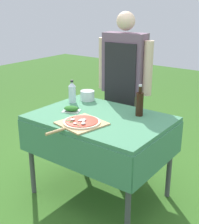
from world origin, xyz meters
TOP-DOWN VIEW (x-y plane):
  - ground_plane at (0.00, 0.00)m, footprint 12.00×12.00m
  - prep_table at (0.00, 0.00)m, footprint 1.17×0.83m
  - person_cook at (-0.19, 0.67)m, footprint 0.60×0.23m
  - pizza_on_peel at (-0.01, -0.24)m, footprint 0.39×0.53m
  - oil_bottle at (0.25, 0.23)m, footprint 0.07×0.07m
  - water_bottle at (-0.45, 0.16)m, footprint 0.07×0.07m
  - herb_container at (-0.29, -0.05)m, footprint 0.19×0.17m
  - mixing_tub at (-0.38, 0.30)m, footprint 0.14×0.14m

SIDE VIEW (x-z plane):
  - ground_plane at x=0.00m, z-range 0.00..0.00m
  - prep_table at x=0.00m, z-range 0.29..1.06m
  - pizza_on_peel at x=-0.01m, z-range 0.76..0.81m
  - herb_container at x=-0.29m, z-range 0.77..0.82m
  - mixing_tub at x=-0.38m, z-range 0.77..0.87m
  - water_bottle at x=-0.45m, z-range 0.76..0.99m
  - oil_bottle at x=0.25m, z-range 0.74..1.02m
  - person_cook at x=-0.19m, z-range 0.15..1.76m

